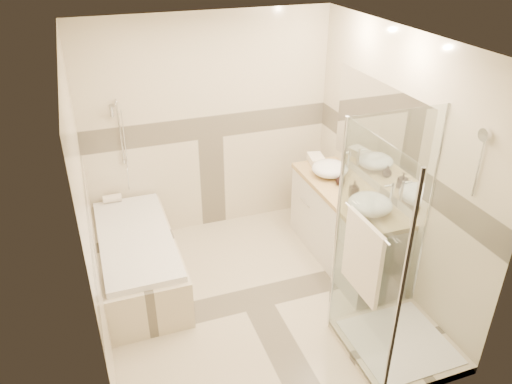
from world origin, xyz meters
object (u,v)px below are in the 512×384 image
object	(u,v)px
vanity	(345,226)
amenity_bottle_b	(340,179)
vessel_sink_far	(370,204)
vessel_sink_near	(330,169)
shower_enclosure	(388,302)
bathtub	(138,257)
amenity_bottle_a	(354,189)

from	to	relation	value
vanity	amenity_bottle_b	world-z (taller)	amenity_bottle_b
vessel_sink_far	vessel_sink_near	bearing A→B (deg)	90.00
shower_enclosure	amenity_bottle_b	world-z (taller)	shower_enclosure
bathtub	amenity_bottle_b	size ratio (longest dim) A/B	13.04
shower_enclosure	vessel_sink_near	distance (m)	1.73
bathtub	amenity_bottle_b	bearing A→B (deg)	-5.55
vessel_sink_near	amenity_bottle_b	xyz separation A→B (m)	(0.00, -0.24, -0.01)
bathtub	amenity_bottle_b	xyz separation A→B (m)	(2.13, -0.21, 0.61)
bathtub	vanity	distance (m)	2.18
vessel_sink_far	vanity	bearing A→B (deg)	87.40
shower_enclosure	vessel_sink_near	xyz separation A→B (m)	(0.27, 1.66, 0.42)
vanity	shower_enclosure	size ratio (longest dim) A/B	0.79
vessel_sink_far	shower_enclosure	bearing A→B (deg)	-108.18
amenity_bottle_a	amenity_bottle_b	xyz separation A→B (m)	(0.00, 0.28, -0.02)
shower_enclosure	vessel_sink_far	xyz separation A→B (m)	(0.27, 0.83, 0.43)
amenity_bottle_a	amenity_bottle_b	size ratio (longest dim) A/B	1.36
vanity	vessel_sink_near	bearing A→B (deg)	92.96
vanity	vessel_sink_far	xyz separation A→B (m)	(-0.02, -0.44, 0.51)
vessel_sink_near	vessel_sink_far	world-z (taller)	vessel_sink_far
vessel_sink_far	amenity_bottle_b	size ratio (longest dim) A/B	3.23
vanity	amenity_bottle_b	xyz separation A→B (m)	(-0.02, 0.14, 0.49)
vanity	amenity_bottle_a	world-z (taller)	amenity_bottle_a
bathtub	vessel_sink_far	world-z (taller)	vessel_sink_far
vessel_sink_near	amenity_bottle_b	bearing A→B (deg)	-90.00
vanity	vessel_sink_far	world-z (taller)	vessel_sink_far
bathtub	vessel_sink_near	distance (m)	2.22
vanity	vessel_sink_near	size ratio (longest dim) A/B	4.10
vessel_sink_near	amenity_bottle_b	world-z (taller)	vessel_sink_near
vessel_sink_near	vessel_sink_far	bearing A→B (deg)	-90.00
vanity	shower_enclosure	xyz separation A→B (m)	(-0.29, -1.27, 0.08)
vessel_sink_far	amenity_bottle_b	bearing A→B (deg)	90.00
bathtub	amenity_bottle_b	world-z (taller)	amenity_bottle_b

